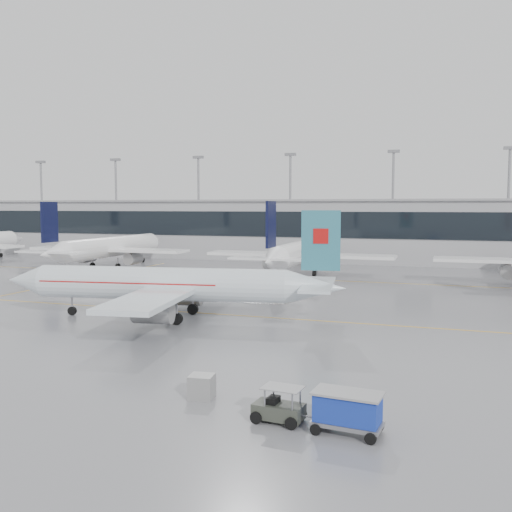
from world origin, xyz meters
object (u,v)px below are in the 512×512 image
(baggage_tug, at_px, (279,409))
(baggage_cart, at_px, (347,409))
(gse_unit, at_px, (202,387))
(air_canada_jet, at_px, (173,285))

(baggage_tug, bearing_deg, baggage_cart, 0.00)
(baggage_cart, xyz_separation_m, gse_unit, (-8.80, 2.38, -0.52))
(air_canada_jet, relative_size, gse_unit, 25.17)
(baggage_tug, relative_size, baggage_cart, 1.11)
(air_canada_jet, xyz_separation_m, gse_unit, (12.16, -20.40, -2.67))
(gse_unit, bearing_deg, air_canada_jet, 113.95)
(air_canada_jet, height_order, gse_unit, air_canada_jet)
(baggage_cart, height_order, gse_unit, baggage_cart)
(air_canada_jet, distance_m, baggage_cart, 31.03)
(air_canada_jet, bearing_deg, gse_unit, 112.48)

